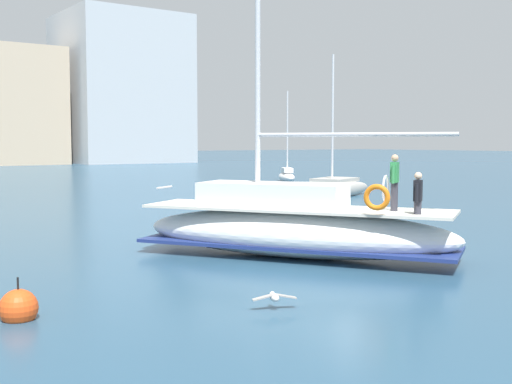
# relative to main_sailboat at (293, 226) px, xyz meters

# --- Properties ---
(ground_plane) EXTENTS (400.00, 400.00, 0.00)m
(ground_plane) POSITION_rel_main_sailboat_xyz_m (1.42, -1.09, -0.91)
(ground_plane) COLOR #284C66
(main_sailboat) EXTENTS (7.14, 9.40, 13.16)m
(main_sailboat) POSITION_rel_main_sailboat_xyz_m (0.00, 0.00, 0.00)
(main_sailboat) COLOR white
(main_sailboat) RESTS_ON ground
(moored_catamaran) EXTENTS (6.10, 4.58, 8.79)m
(moored_catamaran) POSITION_rel_main_sailboat_xyz_m (15.92, 15.58, -0.27)
(moored_catamaran) COLOR #B7B2A8
(moored_catamaran) RESTS_ON ground
(moored_cutter_right) EXTENTS (3.52, 4.96, 7.62)m
(moored_cutter_right) POSITION_rel_main_sailboat_xyz_m (22.03, 28.27, -0.36)
(moored_cutter_right) COLOR white
(moored_cutter_right) RESTS_ON ground
(seagull) EXTENTS (0.89, 0.52, 0.17)m
(seagull) POSITION_rel_main_sailboat_xyz_m (-4.10, -4.51, -0.65)
(seagull) COLOR silver
(seagull) RESTS_ON ground
(mooring_buoy) EXTENTS (0.74, 0.74, 0.97)m
(mooring_buoy) POSITION_rel_main_sailboat_xyz_m (-8.53, -2.25, -0.69)
(mooring_buoy) COLOR #EA4C19
(mooring_buoy) RESTS_ON ground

